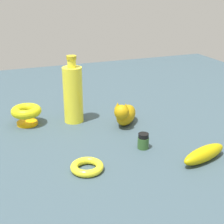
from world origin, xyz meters
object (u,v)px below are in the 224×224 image
at_px(bangle, 87,167).
at_px(bowl, 26,113).
at_px(bottle_tall, 73,94).
at_px(banana, 204,154).
at_px(cat_figurine, 125,114).
at_px(nail_polish_jar, 143,141).

bearing_deg(bangle, bowl, 15.92).
bearing_deg(bottle_tall, bowl, 79.70).
xyz_separation_m(bottle_tall, banana, (-0.40, -0.26, -0.08)).
bearing_deg(bowl, banana, -135.83).
relative_size(cat_figurine, nail_polish_jar, 2.77).
height_order(bangle, cat_figurine, cat_figurine).
distance_m(nail_polish_jar, bowl, 0.42).
bearing_deg(nail_polish_jar, cat_figurine, -5.82).
bearing_deg(bowl, bottle_tall, -100.30).
relative_size(nail_polish_jar, bowl, 0.46).
bearing_deg(banana, bottle_tall, 106.72).
bearing_deg(bottle_tall, nail_polish_jar, -153.36).
bearing_deg(nail_polish_jar, bowl, 44.35).
relative_size(cat_figurine, bottle_tall, 0.56).
distance_m(bangle, cat_figurine, 0.32).
height_order(nail_polish_jar, banana, nail_polish_jar).
xyz_separation_m(nail_polish_jar, bottle_tall, (0.27, 0.14, 0.08)).
bearing_deg(bangle, nail_polish_jar, -72.43).
bearing_deg(bottle_tall, bangle, 170.71).
height_order(bowl, banana, bowl).
bearing_deg(bottle_tall, banana, -147.10).
bearing_deg(banana, bowl, 117.99).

